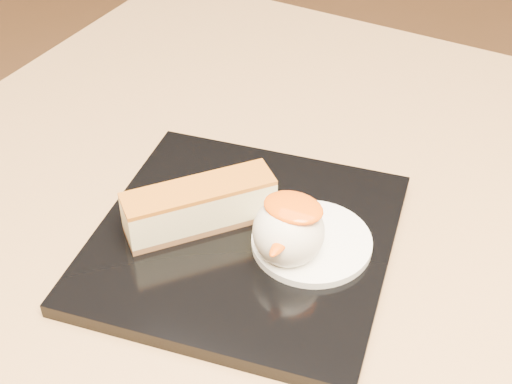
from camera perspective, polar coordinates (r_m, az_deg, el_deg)
The scene contains 6 objects.
dessert_plate at distance 0.55m, azimuth -1.01°, elevation -3.92°, with size 0.22×0.22×0.01m, color black.
cheesecake at distance 0.54m, azimuth -4.53°, elevation -1.13°, with size 0.10×0.11×0.04m.
cream_smear at distance 0.53m, azimuth 4.47°, elevation -4.01°, with size 0.09×0.09×0.01m, color white.
ice_cream_scoop at distance 0.51m, azimuth 2.62°, elevation -3.16°, with size 0.05×0.05×0.05m, color white.
mango_sauce at distance 0.49m, azimuth 3.01°, elevation -1.24°, with size 0.04×0.03×0.01m, color #F45607.
mint_sprig at distance 0.56m, azimuth 2.85°, elevation -1.16°, with size 0.04×0.03×0.00m.
Camera 1 is at (0.14, -0.34, 1.10)m, focal length 50.00 mm.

